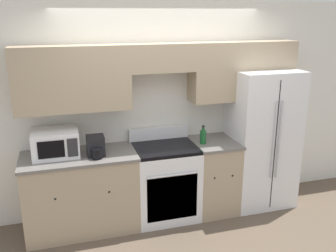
% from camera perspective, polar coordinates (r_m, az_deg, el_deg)
% --- Properties ---
extents(ground_plane, '(12.00, 12.00, 0.00)m').
position_cam_1_polar(ground_plane, '(4.62, 1.14, -15.19)').
color(ground_plane, brown).
extents(wall_back, '(8.00, 0.39, 2.60)m').
position_cam_1_polar(wall_back, '(4.58, -0.99, 4.56)').
color(wall_back, silver).
rests_on(wall_back, ground_plane).
extents(lower_cabinets_left, '(1.28, 0.64, 0.92)m').
position_cam_1_polar(lower_cabinets_left, '(4.50, -13.07, -9.82)').
color(lower_cabinets_left, tan).
rests_on(lower_cabinets_left, ground_plane).
extents(lower_cabinets_right, '(0.54, 0.64, 0.92)m').
position_cam_1_polar(lower_cabinets_right, '(4.84, 6.87, -7.47)').
color(lower_cabinets_right, tan).
rests_on(lower_cabinets_right, ground_plane).
extents(oven_range, '(0.76, 0.65, 1.08)m').
position_cam_1_polar(oven_range, '(4.64, -0.45, -8.41)').
color(oven_range, white).
rests_on(oven_range, ground_plane).
extents(refrigerator, '(0.82, 0.80, 1.78)m').
position_cam_1_polar(refrigerator, '(5.04, 13.68, -1.66)').
color(refrigerator, white).
rests_on(refrigerator, ground_plane).
extents(microwave, '(0.50, 0.41, 0.29)m').
position_cam_1_polar(microwave, '(4.32, -16.78, -2.50)').
color(microwave, white).
rests_on(microwave, lower_cabinets_left).
extents(bottle, '(0.07, 0.07, 0.23)m').
position_cam_1_polar(bottle, '(4.55, 5.37, -1.61)').
color(bottle, '#195928').
rests_on(bottle, lower_cabinets_right).
extents(electric_kettle, '(0.19, 0.25, 0.23)m').
position_cam_1_polar(electric_kettle, '(4.22, -10.94, -3.13)').
color(electric_kettle, black).
rests_on(electric_kettle, lower_cabinets_left).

